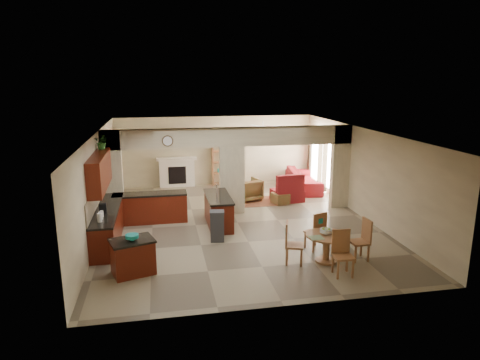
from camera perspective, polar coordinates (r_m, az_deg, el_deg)
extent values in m
plane|color=gray|center=(13.15, -0.33, -5.69)|extent=(10.00, 10.00, 0.00)
plane|color=white|center=(12.51, -0.35, 6.51)|extent=(10.00, 10.00, 0.00)
plane|color=beige|center=(17.60, -3.29, 3.93)|extent=(8.00, 0.00, 8.00)
plane|color=beige|center=(8.10, 6.12, -7.75)|extent=(8.00, 0.00, 8.00)
plane|color=beige|center=(12.68, -18.42, -0.53)|extent=(0.00, 10.00, 10.00)
plane|color=beige|center=(14.02, 15.95, 0.95)|extent=(0.00, 10.00, 10.00)
cube|color=beige|center=(13.61, -16.64, 0.53)|extent=(0.60, 0.25, 2.80)
cube|color=beige|center=(13.78, -1.09, -0.02)|extent=(0.80, 0.25, 2.20)
cube|color=beige|center=(14.78, 13.20, 1.74)|extent=(0.60, 0.25, 2.80)
cube|color=beige|center=(13.52, -1.12, 5.76)|extent=(8.00, 0.25, 0.60)
cube|color=#411907|center=(12.15, -17.15, -5.82)|extent=(0.60, 3.20, 0.86)
cube|color=black|center=(12.01, -17.30, -3.77)|extent=(0.62, 3.22, 0.05)
cube|color=tan|center=(11.96, -18.73, -2.37)|extent=(0.02, 3.20, 0.55)
cube|color=#411907|center=(13.37, -11.84, -3.72)|extent=(2.20, 0.60, 0.86)
cube|color=black|center=(13.24, -11.94, -1.84)|extent=(2.22, 0.62, 0.05)
cube|color=#411907|center=(11.77, -18.23, 1.03)|extent=(0.35, 2.40, 0.90)
cube|color=#411907|center=(12.83, -2.90, -4.18)|extent=(0.65, 1.80, 0.86)
cube|color=black|center=(12.70, -2.92, -2.22)|extent=(0.70, 1.85, 0.05)
cube|color=silver|center=(12.03, -2.34, -5.44)|extent=(0.58, 0.04, 0.70)
cylinder|color=#523A1B|center=(13.20, -9.63, 5.16)|extent=(0.34, 0.03, 0.34)
cube|color=brown|center=(15.34, 2.66, -2.86)|extent=(1.60, 1.30, 0.01)
cube|color=white|center=(17.48, -8.39, 0.89)|extent=(1.40, 0.28, 1.10)
cube|color=black|center=(17.35, -8.37, 0.63)|extent=(0.70, 0.04, 0.70)
cube|color=white|center=(17.34, -8.46, 2.82)|extent=(1.60, 0.35, 0.10)
cube|color=#9D5F36|center=(17.57, -2.06, 2.26)|extent=(1.00, 0.32, 1.80)
cube|color=white|center=(16.09, 12.19, 2.01)|extent=(0.02, 0.90, 1.90)
cube|color=white|center=(17.64, 10.07, 3.10)|extent=(0.02, 0.90, 1.90)
cube|color=white|center=(16.89, 11.06, 2.08)|extent=(0.02, 0.70, 2.10)
cube|color=#391716|center=(15.54, 12.90, 1.57)|extent=(0.10, 0.28, 2.30)
cube|color=#391716|center=(16.62, 11.27, 2.41)|extent=(0.10, 0.28, 2.30)
cube|color=#391716|center=(17.08, 10.65, 2.74)|extent=(0.10, 0.28, 2.30)
cube|color=#391716|center=(18.18, 9.28, 3.44)|extent=(0.10, 0.28, 2.30)
cylinder|color=white|center=(15.76, 3.07, 7.07)|extent=(1.00, 1.00, 0.10)
cube|color=#411907|center=(10.05, -14.09, -10.02)|extent=(1.04, 0.86, 0.76)
cube|color=black|center=(9.90, -14.23, -7.86)|extent=(1.10, 0.93, 0.05)
cylinder|color=teal|center=(9.82, -14.20, -7.44)|extent=(0.29, 0.29, 0.14)
cube|color=#2E2E31|center=(11.63, -3.06, -6.30)|extent=(0.40, 0.35, 0.78)
cylinder|color=#9D5F36|center=(10.45, 11.54, -7.27)|extent=(1.01, 1.01, 0.04)
cylinder|color=#9D5F36|center=(10.56, 11.45, -8.91)|extent=(0.15, 0.15, 0.65)
cylinder|color=#9D5F36|center=(10.69, 11.37, -10.48)|extent=(0.51, 0.51, 0.06)
cylinder|color=#88B025|center=(10.42, 11.41, -6.72)|extent=(0.30, 0.30, 0.16)
imported|color=maroon|center=(17.12, 8.44, 0.06)|extent=(2.75, 1.37, 0.77)
cube|color=maroon|center=(15.45, 6.30, -2.03)|extent=(1.13, 0.98, 0.41)
imported|color=maroon|center=(15.41, 1.07, -1.29)|extent=(1.06, 1.07, 0.78)
cube|color=maroon|center=(15.10, 5.39, -2.45)|extent=(0.64, 0.64, 0.37)
imported|color=#1B4612|center=(12.54, -17.94, 4.87)|extent=(0.47, 0.44, 0.43)
cube|color=#9D5F36|center=(11.22, 9.93, -6.91)|extent=(0.53, 0.53, 0.05)
cube|color=#9D5F36|center=(11.53, 10.02, -7.57)|extent=(0.04, 0.04, 0.44)
cube|color=#9D5F36|center=(11.33, 8.67, -7.90)|extent=(0.04, 0.04, 0.44)
cube|color=#9D5F36|center=(11.28, 11.11, -8.09)|extent=(0.04, 0.04, 0.44)
cube|color=#9D5F36|center=(11.08, 9.75, -8.44)|extent=(0.04, 0.04, 0.44)
cube|color=#9D5F36|center=(10.98, 10.62, -5.73)|extent=(0.41, 0.17, 0.55)
cube|color=teal|center=(10.94, 10.72, -5.42)|extent=(0.14, 0.05, 0.14)
cube|color=#9D5F36|center=(10.82, 15.58, -8.00)|extent=(0.44, 0.44, 0.05)
cube|color=#9D5F36|center=(10.96, 14.28, -8.92)|extent=(0.04, 0.04, 0.44)
cube|color=#9D5F36|center=(10.69, 15.15, -9.57)|extent=(0.04, 0.04, 0.44)
cube|color=#9D5F36|center=(11.12, 15.84, -8.69)|extent=(0.04, 0.04, 0.44)
cube|color=#9D5F36|center=(10.85, 16.74, -9.32)|extent=(0.04, 0.04, 0.44)
cube|color=#9D5F36|center=(10.81, 16.56, -6.39)|extent=(0.07, 0.42, 0.55)
cube|color=teal|center=(10.80, 16.70, -6.02)|extent=(0.02, 0.14, 0.14)
cube|color=#9D5F36|center=(9.92, 13.59, -9.89)|extent=(0.44, 0.44, 0.05)
cube|color=#9D5F36|center=(9.81, 12.94, -11.60)|extent=(0.04, 0.04, 0.44)
cube|color=#9D5F36|center=(9.93, 14.81, -11.39)|extent=(0.04, 0.04, 0.44)
cube|color=#9D5F36|center=(10.09, 12.25, -10.81)|extent=(0.04, 0.04, 0.44)
cube|color=#9D5F36|center=(10.21, 14.07, -10.62)|extent=(0.04, 0.04, 0.44)
cube|color=#9D5F36|center=(9.97, 13.29, -7.89)|extent=(0.42, 0.06, 0.55)
cube|color=teal|center=(9.96, 13.26, -7.47)|extent=(0.14, 0.02, 0.14)
cube|color=#9D5F36|center=(10.32, 7.27, -8.66)|extent=(0.54, 0.54, 0.05)
cube|color=#9D5F36|center=(10.25, 8.17, -10.24)|extent=(0.04, 0.04, 0.44)
cube|color=#9D5F36|center=(10.56, 8.19, -9.50)|extent=(0.04, 0.04, 0.44)
cube|color=#9D5F36|center=(10.26, 6.24, -10.17)|extent=(0.04, 0.04, 0.44)
cube|color=#9D5F36|center=(10.57, 6.32, -9.43)|extent=(0.04, 0.04, 0.44)
cube|color=#9D5F36|center=(10.21, 6.25, -7.06)|extent=(0.18, 0.41, 0.55)
cube|color=teal|center=(10.19, 6.11, -6.69)|extent=(0.06, 0.14, 0.14)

